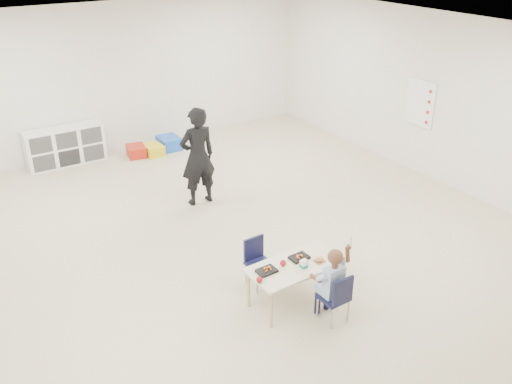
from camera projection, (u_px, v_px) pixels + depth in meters
room at (241, 153)px, 6.86m from camera, size 9.00×9.02×2.80m
table at (295, 283)px, 6.30m from camera, size 1.14×0.59×0.51m
chair_near at (334, 297)px, 5.99m from camera, size 0.31×0.29×0.62m
chair_far at (260, 264)px, 6.57m from camera, size 0.31×0.29×0.62m
child at (335, 283)px, 5.91m from camera, size 0.42×0.42×0.97m
lunch_tray_near at (299, 258)px, 6.29m from camera, size 0.22×0.17×0.03m
lunch_tray_far at (267, 271)px, 6.05m from camera, size 0.22×0.17×0.03m
milk_carton at (304, 264)px, 6.11m from camera, size 0.07×0.07×0.10m
bread_roll at (319, 259)px, 6.23m from camera, size 0.09×0.09×0.07m
apple_near at (283, 263)px, 6.15m from camera, size 0.07×0.07×0.07m
apple_far at (259, 280)px, 5.86m from camera, size 0.07×0.07×0.07m
cubby_shelf at (65, 146)px, 9.97m from camera, size 1.40×0.40×0.70m
rules_poster at (420, 103)px, 9.32m from camera, size 0.02×0.60×0.80m
adult at (198, 157)px, 8.36m from camera, size 0.58×0.39×1.58m
bin_red at (136, 151)px, 10.40m from camera, size 0.40×0.48×0.21m
bin_yellow at (153, 150)px, 10.46m from camera, size 0.34×0.42×0.20m
bin_blue at (169, 143)px, 10.75m from camera, size 0.39×0.50×0.24m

